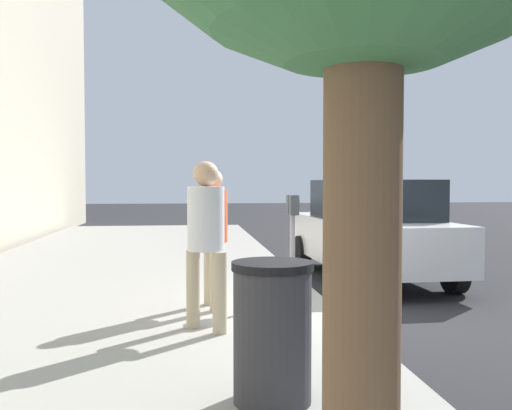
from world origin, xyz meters
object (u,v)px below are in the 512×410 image
object	(u,v)px
pedestrian_at_meter	(212,226)
trash_bin	(272,331)
parked_sedan_near	(370,229)
pedestrian_bystander	(206,231)
parking_meter	(293,225)

from	to	relation	value
pedestrian_at_meter	trash_bin	size ratio (longest dim) A/B	1.73
parked_sedan_near	pedestrian_at_meter	bearing A→B (deg)	131.83
pedestrian_at_meter	pedestrian_bystander	xyz separation A→B (m)	(-1.10, 0.12, 0.04)
pedestrian_at_meter	parking_meter	bearing A→B (deg)	4.68
parked_sedan_near	trash_bin	bearing A→B (deg)	155.58
trash_bin	parked_sedan_near	bearing A→B (deg)	-24.42
pedestrian_bystander	trash_bin	xyz separation A→B (m)	(-2.03, -0.41, -0.56)
parking_meter	parked_sedan_near	distance (m)	2.96
parking_meter	pedestrian_at_meter	size ratio (longest dim) A/B	0.81
pedestrian_bystander	parked_sedan_near	world-z (taller)	pedestrian_bystander
pedestrian_bystander	parked_sedan_near	bearing A→B (deg)	6.84
pedestrian_bystander	parking_meter	bearing A→B (deg)	5.14
pedestrian_at_meter	trash_bin	xyz separation A→B (m)	(-3.13, -0.29, -0.52)
parking_meter	pedestrian_bystander	bearing A→B (deg)	139.14
parking_meter	trash_bin	bearing A→B (deg)	167.15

